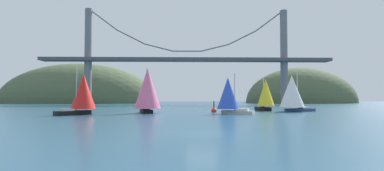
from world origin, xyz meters
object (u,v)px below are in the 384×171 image
(sailboat_white_mainsail, at_px, (292,92))
(channel_buoy, at_px, (214,110))
(sailboat_blue_spinnaker, at_px, (229,94))
(sailboat_red_spinnaker, at_px, (83,93))
(sailboat_pink_spinnaker, at_px, (148,89))
(sailboat_yellow_sail, at_px, (265,94))

(sailboat_white_mainsail, height_order, channel_buoy, sailboat_white_mainsail)
(sailboat_blue_spinnaker, bearing_deg, sailboat_red_spinnaker, -176.02)
(sailboat_pink_spinnaker, relative_size, sailboat_white_mainsail, 0.98)
(sailboat_red_spinnaker, relative_size, channel_buoy, 3.03)
(sailboat_red_spinnaker, bearing_deg, sailboat_yellow_sail, 21.08)
(sailboat_blue_spinnaker, xyz_separation_m, sailboat_red_spinnaker, (-25.55, -1.78, 0.25))
(sailboat_red_spinnaker, height_order, channel_buoy, sailboat_red_spinnaker)
(sailboat_blue_spinnaker, bearing_deg, sailboat_white_mainsail, 27.97)
(sailboat_pink_spinnaker, height_order, channel_buoy, sailboat_pink_spinnaker)
(sailboat_red_spinnaker, distance_m, sailboat_white_mainsail, 40.94)
(sailboat_pink_spinnaker, height_order, sailboat_red_spinnaker, sailboat_pink_spinnaker)
(sailboat_red_spinnaker, bearing_deg, sailboat_white_mainsail, 13.24)
(sailboat_white_mainsail, bearing_deg, channel_buoy, -176.16)
(sailboat_yellow_sail, distance_m, sailboat_white_mainsail, 6.18)
(sailboat_pink_spinnaker, bearing_deg, sailboat_blue_spinnaker, -10.06)
(sailboat_white_mainsail, distance_m, channel_buoy, 16.78)
(sailboat_pink_spinnaker, distance_m, sailboat_white_mainsail, 29.64)
(sailboat_blue_spinnaker, bearing_deg, sailboat_yellow_sail, 50.29)
(sailboat_yellow_sail, distance_m, sailboat_blue_spinnaker, 15.44)
(sailboat_red_spinnaker, height_order, sailboat_white_mainsail, sailboat_white_mainsail)
(sailboat_pink_spinnaker, relative_size, sailboat_yellow_sail, 1.16)
(sailboat_pink_spinnaker, distance_m, channel_buoy, 14.07)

